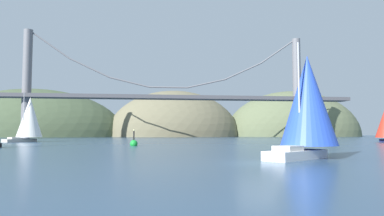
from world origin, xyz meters
The scene contains 8 objects.
ground_plane centered at (0.00, 0.00, 0.00)m, with size 360.00×360.00×0.00m, color #2D4760.
headland_right centered at (60.00, 135.00, 0.00)m, with size 63.16×44.00×41.79m, color #5B6647.
headland_center centered at (5.00, 135.00, 0.00)m, with size 58.33×44.00×40.58m, color #6B664C.
headland_left centered at (-55.00, 135.00, 0.00)m, with size 77.51×44.00×40.55m, color #425138.
suspension_bridge centered at (0.00, 95.00, 15.06)m, with size 125.59×6.00×34.86m.
sailboat_white_mainsail centered at (-31.17, 55.03, 4.89)m, with size 7.38×8.71×10.01m.
sailboat_blue_spinnaker centered at (5.39, 3.99, 4.24)m, with size 7.64×6.80×8.83m.
channel_buoy centered at (-8.84, 30.23, 0.37)m, with size 1.10×1.10×2.64m.
Camera 1 is at (-6.99, -22.15, 2.01)m, focal length 33.22 mm.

